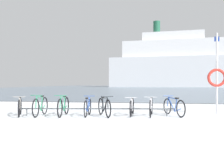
# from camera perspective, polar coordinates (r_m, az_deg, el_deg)

# --- Properties ---
(ground) EXTENTS (80.00, 132.00, 0.08)m
(ground) POSITION_cam_1_polar(r_m,az_deg,el_deg) (60.96, 8.04, -1.04)
(ground) COLOR silver
(bike_rack) EXTENTS (6.12, 0.89, 0.31)m
(bike_rack) POSITION_cam_1_polar(r_m,az_deg,el_deg) (10.37, -3.43, -5.46)
(bike_rack) COLOR #4C5156
(bike_rack) RESTS_ON ground
(bicycle_0) EXTENTS (0.76, 1.50, 0.78)m
(bicycle_0) POSITION_cam_1_polar(r_m,az_deg,el_deg) (11.01, -19.49, -4.72)
(bicycle_0) COLOR black
(bicycle_0) RESTS_ON ground
(bicycle_1) EXTENTS (0.46, 1.75, 0.84)m
(bicycle_1) POSITION_cam_1_polar(r_m,az_deg,el_deg) (10.71, -15.38, -4.71)
(bicycle_1) COLOR black
(bicycle_1) RESTS_ON ground
(bicycle_2) EXTENTS (0.46, 1.80, 0.84)m
(bicycle_2) POSITION_cam_1_polar(r_m,az_deg,el_deg) (10.46, -10.56, -4.84)
(bicycle_2) COLOR black
(bicycle_2) RESTS_ON ground
(bicycle_3) EXTENTS (0.46, 1.61, 0.78)m
(bicycle_3) POSITION_cam_1_polar(r_m,az_deg,el_deg) (10.35, -5.32, -5.02)
(bicycle_3) COLOR black
(bicycle_3) RESTS_ON ground
(bicycle_4) EXTENTS (0.82, 1.55, 0.80)m
(bicycle_4) POSITION_cam_1_polar(r_m,az_deg,el_deg) (10.24, -1.70, -5.02)
(bicycle_4) COLOR black
(bicycle_4) RESTS_ON ground
(bicycle_5) EXTENTS (0.46, 1.63, 0.75)m
(bicycle_5) POSITION_cam_1_polar(r_m,az_deg,el_deg) (10.45, 4.37, -5.05)
(bicycle_5) COLOR black
(bicycle_5) RESTS_ON ground
(bicycle_6) EXTENTS (0.46, 1.73, 0.78)m
(bicycle_6) POSITION_cam_1_polar(r_m,az_deg,el_deg) (10.39, 8.54, -4.99)
(bicycle_6) COLOR black
(bicycle_6) RESTS_ON ground
(bicycle_7) EXTENTS (0.79, 1.62, 0.78)m
(bicycle_7) POSITION_cam_1_polar(r_m,az_deg,el_deg) (10.66, 13.32, -4.88)
(bicycle_7) COLOR black
(bicycle_7) RESTS_ON ground
(rescue_post) EXTENTS (0.76, 0.12, 3.37)m
(rescue_post) POSITION_cam_1_polar(r_m,az_deg,el_deg) (11.64, 21.92, 1.68)
(rescue_post) COLOR silver
(rescue_post) RESTS_ON ground
(ferry_ship) EXTENTS (42.81, 16.45, 21.60)m
(ferry_ship) POSITION_cam_1_polar(r_m,az_deg,el_deg) (86.91, 13.64, 4.15)
(ferry_ship) COLOR silver
(ferry_ship) RESTS_ON ground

